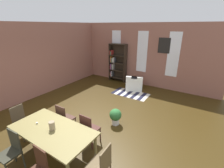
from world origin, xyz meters
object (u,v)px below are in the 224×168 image
Objects in this scene: vase_on_table at (52,126)px; dining_table at (53,132)px; dining_chair_near_left at (11,150)px; potted_plant_by_shelf at (115,116)px; dining_chair_far_right at (89,129)px; dining_chair_head_right at (101,164)px; dining_chair_head_left at (21,121)px; armchair_white at (134,84)px; dining_chair_far_left at (64,118)px; bookshelf_tall at (117,63)px.

dining_table is at bearing -180.00° from vase_on_table.
dining_chair_near_left is 1.73× the size of potted_plant_by_shelf.
vase_on_table reaches higher than dining_chair_near_left.
dining_chair_far_right reaches higher than dining_table.
dining_chair_near_left is 1.00× the size of dining_chair_head_right.
dining_chair_head_left is 0.93× the size of armchair_white.
armchair_white is at bearing 103.45° from potted_plant_by_shelf.
dining_chair_far_left and dining_chair_head_left have the same top height.
bookshelf_tall is (-0.21, 5.73, 0.55)m from dining_chair_head_left.
vase_on_table is at bearing 0.00° from dining_table.
dining_chair_near_left is at bearing -122.29° from dining_table.
dining_chair_head_right reaches higher than potted_plant_by_shelf.
dining_chair_near_left is 2.89m from potted_plant_by_shelf.
dining_table is 2.20× the size of dining_chair_near_left.
vase_on_table is at bearing -106.60° from potted_plant_by_shelf.
dining_chair_far_left is at bearing 38.53° from dining_chair_head_left.
potted_plant_by_shelf is at bearing 44.07° from dining_chair_head_left.
dining_chair_head_left is (-0.95, -0.75, 0.00)m from dining_chair_far_left.
dining_table is 2.05× the size of armchair_white.
vase_on_table reaches higher than dining_chair_far_left.
dining_table is 9.91× the size of vase_on_table.
dining_chair_far_right and dining_chair_head_left have the same top height.
bookshelf_tall is at bearing 103.13° from dining_chair_far_left.
dining_chair_near_left reaches higher than potted_plant_by_shelf.
potted_plant_by_shelf is at bearing 113.36° from dining_chair_head_right.
dining_chair_head_left reaches higher than potted_plant_by_shelf.
dining_chair_far_right is (0.94, 1.50, 0.00)m from dining_chair_near_left.
dining_chair_head_right reaches higher than dining_table.
dining_chair_head_left and dining_chair_head_right have the same top height.
dining_chair_head_right is 2.11m from potted_plant_by_shelf.
dining_chair_near_left is (-0.47, -0.75, -0.19)m from dining_table.
dining_chair_far_right is 0.45× the size of bookshelf_tall.
dining_chair_head_right is (1.89, 0.75, 0.00)m from dining_chair_near_left.
dining_chair_far_left is 1.00× the size of dining_chair_head_left.
dining_table is at bearing -179.85° from dining_chair_head_right.
dining_chair_far_right is 1.20m from potted_plant_by_shelf.
potted_plant_by_shelf is at bearing 84.44° from dining_chair_far_right.
dining_chair_far_left is (-0.47, 0.75, -0.19)m from dining_table.
dining_chair_near_left is (-0.48, -0.75, -0.37)m from vase_on_table.
dining_chair_far_left is 1.50m from dining_chair_near_left.
vase_on_table is 1.46m from dining_chair_head_right.
dining_chair_far_right is (0.46, 0.75, -0.37)m from vase_on_table.
armchair_white is at bearing 91.78° from dining_table.
dining_chair_head_left is 1.00× the size of dining_chair_head_right.
dining_chair_near_left is 2.03m from dining_chair_head_right.
dining_chair_head_right is at bearing -61.97° from bookshelf_tall.
vase_on_table reaches higher than potted_plant_by_shelf.
dining_chair_far_left reaches higher than potted_plant_by_shelf.
dining_chair_head_right is (1.41, 0.00, -0.37)m from vase_on_table.
potted_plant_by_shelf is (0.58, 1.93, -0.39)m from dining_table.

